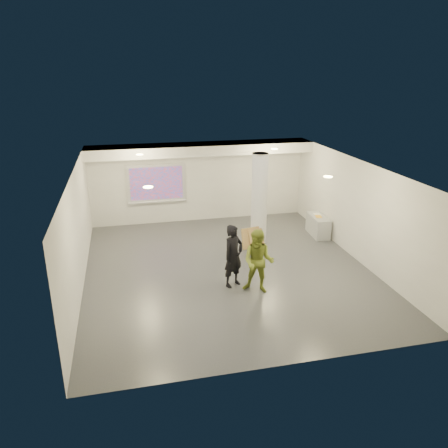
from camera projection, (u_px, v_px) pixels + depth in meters
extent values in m
cube|color=#35383D|center=(227.00, 269.00, 12.69)|extent=(8.00, 9.00, 0.01)
cube|color=white|center=(227.00, 167.00, 11.68)|extent=(8.00, 9.00, 0.01)
cube|color=silver|center=(199.00, 182.00, 16.31)|extent=(8.00, 0.01, 3.00)
cube|color=silver|center=(284.00, 299.00, 8.06)|extent=(8.00, 0.01, 3.00)
cube|color=silver|center=(78.00, 232.00, 11.34)|extent=(0.01, 9.00, 3.00)
cube|color=silver|center=(357.00, 210.00, 13.03)|extent=(0.01, 9.00, 3.00)
cube|color=silver|center=(201.00, 149.00, 15.36)|extent=(8.00, 1.10, 0.36)
cylinder|color=#FFEC93|center=(140.00, 155.00, 13.51)|extent=(0.22, 0.22, 0.02)
cylinder|color=#FFEC93|center=(274.00, 149.00, 14.44)|extent=(0.22, 0.22, 0.02)
cylinder|color=#FFEC93|center=(148.00, 187.00, 9.84)|extent=(0.22, 0.22, 0.02)
cylinder|color=#FFEC93|center=(328.00, 177.00, 10.78)|extent=(0.22, 0.22, 0.02)
cylinder|color=silver|center=(259.00, 199.00, 14.15)|extent=(0.52, 0.52, 3.00)
cube|color=silver|center=(156.00, 183.00, 15.92)|extent=(2.10, 0.06, 1.40)
cube|color=blue|center=(156.00, 183.00, 15.88)|extent=(1.90, 0.01, 1.20)
cube|color=silver|center=(157.00, 202.00, 16.10)|extent=(2.10, 0.08, 0.04)
cube|color=#969A9C|center=(318.00, 226.00, 15.15)|extent=(0.57, 1.21, 0.69)
cube|color=white|center=(317.00, 214.00, 15.22)|extent=(0.25, 0.30, 0.02)
cube|color=yellow|center=(318.00, 216.00, 14.99)|extent=(0.23, 0.29, 0.03)
cube|color=#9F7B43|center=(251.00, 238.00, 14.07)|extent=(0.65, 0.33, 0.68)
cube|color=#9F7B43|center=(256.00, 239.00, 14.14)|extent=(0.61, 0.44, 0.59)
imported|color=black|center=(233.00, 256.00, 11.47)|extent=(0.74, 0.66, 1.70)
imported|color=olive|center=(258.00, 262.00, 11.15)|extent=(1.03, 0.96, 1.69)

